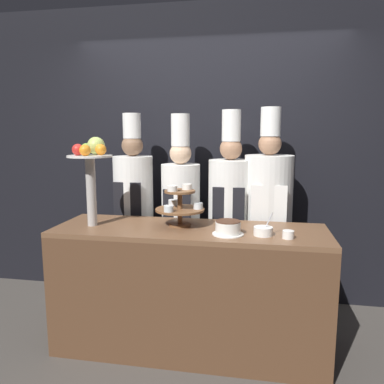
{
  "coord_description": "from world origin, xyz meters",
  "views": [
    {
      "loc": [
        0.49,
        -2.28,
        1.62
      ],
      "look_at": [
        0.0,
        0.41,
        1.18
      ],
      "focal_mm": 35.0,
      "sensor_mm": 36.0,
      "label": 1
    }
  ],
  "objects_px": {
    "cake_round": "(228,228)",
    "chef_center_right": "(230,209)",
    "cup_white": "(288,235)",
    "chef_right": "(268,209)",
    "fruit_pedestal": "(91,162)",
    "chef_center_left": "(181,208)",
    "tiered_stand": "(180,205)",
    "chef_left": "(134,204)",
    "serving_bowl_near": "(263,231)"
  },
  "relations": [
    {
      "from": "chef_center_right",
      "to": "tiered_stand",
      "type": "bearing_deg",
      "value": -121.03
    },
    {
      "from": "chef_center_left",
      "to": "chef_left",
      "type": "bearing_deg",
      "value": -179.99
    },
    {
      "from": "cup_white",
      "to": "chef_right",
      "type": "distance_m",
      "value": 0.76
    },
    {
      "from": "cake_round",
      "to": "chef_right",
      "type": "relative_size",
      "value": 0.12
    },
    {
      "from": "cake_round",
      "to": "fruit_pedestal",
      "type": "bearing_deg",
      "value": 174.83
    },
    {
      "from": "serving_bowl_near",
      "to": "chef_center_right",
      "type": "distance_m",
      "value": 0.76
    },
    {
      "from": "tiered_stand",
      "to": "chef_center_right",
      "type": "bearing_deg",
      "value": 58.97
    },
    {
      "from": "tiered_stand",
      "to": "cup_white",
      "type": "bearing_deg",
      "value": -15.05
    },
    {
      "from": "cup_white",
      "to": "serving_bowl_near",
      "type": "relative_size",
      "value": 0.47
    },
    {
      "from": "cake_round",
      "to": "chef_center_right",
      "type": "xyz_separation_m",
      "value": [
        -0.04,
        0.73,
        -0.02
      ]
    },
    {
      "from": "cake_round",
      "to": "chef_center_left",
      "type": "bearing_deg",
      "value": 123.53
    },
    {
      "from": "chef_right",
      "to": "chef_left",
      "type": "bearing_deg",
      "value": 180.0
    },
    {
      "from": "chef_center_right",
      "to": "cup_white",
      "type": "bearing_deg",
      "value": -59.7
    },
    {
      "from": "cake_round",
      "to": "chef_center_left",
      "type": "distance_m",
      "value": 0.87
    },
    {
      "from": "cup_white",
      "to": "chef_center_left",
      "type": "distance_m",
      "value": 1.16
    },
    {
      "from": "cake_round",
      "to": "serving_bowl_near",
      "type": "distance_m",
      "value": 0.24
    },
    {
      "from": "tiered_stand",
      "to": "fruit_pedestal",
      "type": "distance_m",
      "value": 0.72
    },
    {
      "from": "serving_bowl_near",
      "to": "chef_left",
      "type": "xyz_separation_m",
      "value": [
        -1.16,
        0.71,
        0.01
      ]
    },
    {
      "from": "tiered_stand",
      "to": "chef_left",
      "type": "relative_size",
      "value": 0.2
    },
    {
      "from": "cup_white",
      "to": "serving_bowl_near",
      "type": "height_order",
      "value": "serving_bowl_near"
    },
    {
      "from": "tiered_stand",
      "to": "chef_center_right",
      "type": "distance_m",
      "value": 0.65
    },
    {
      "from": "cup_white",
      "to": "chef_right",
      "type": "bearing_deg",
      "value": 98.79
    },
    {
      "from": "chef_center_left",
      "to": "chef_center_right",
      "type": "height_order",
      "value": "chef_center_right"
    },
    {
      "from": "tiered_stand",
      "to": "chef_left",
      "type": "distance_m",
      "value": 0.78
    },
    {
      "from": "chef_center_left",
      "to": "chef_right",
      "type": "relative_size",
      "value": 0.97
    },
    {
      "from": "tiered_stand",
      "to": "cake_round",
      "type": "height_order",
      "value": "tiered_stand"
    },
    {
      "from": "cup_white",
      "to": "chef_center_right",
      "type": "height_order",
      "value": "chef_center_right"
    },
    {
      "from": "chef_left",
      "to": "tiered_stand",
      "type": "bearing_deg",
      "value": -44.93
    },
    {
      "from": "cake_round",
      "to": "chef_left",
      "type": "bearing_deg",
      "value": 141.67
    },
    {
      "from": "tiered_stand",
      "to": "serving_bowl_near",
      "type": "bearing_deg",
      "value": -14.73
    },
    {
      "from": "serving_bowl_near",
      "to": "chef_center_left",
      "type": "height_order",
      "value": "chef_center_left"
    },
    {
      "from": "cake_round",
      "to": "serving_bowl_near",
      "type": "relative_size",
      "value": 1.33
    },
    {
      "from": "chef_left",
      "to": "chef_right",
      "type": "relative_size",
      "value": 0.98
    },
    {
      "from": "cup_white",
      "to": "chef_center_right",
      "type": "xyz_separation_m",
      "value": [
        -0.44,
        0.75,
        0.0
      ]
    },
    {
      "from": "fruit_pedestal",
      "to": "chef_center_right",
      "type": "bearing_deg",
      "value": 33.13
    },
    {
      "from": "chef_center_left",
      "to": "cake_round",
      "type": "bearing_deg",
      "value": -56.47
    },
    {
      "from": "cup_white",
      "to": "chef_center_right",
      "type": "distance_m",
      "value": 0.87
    },
    {
      "from": "chef_left",
      "to": "chef_right",
      "type": "bearing_deg",
      "value": -0.0
    },
    {
      "from": "chef_center_left",
      "to": "cup_white",
      "type": "bearing_deg",
      "value": -40.6
    },
    {
      "from": "cup_white",
      "to": "serving_bowl_near",
      "type": "distance_m",
      "value": 0.17
    },
    {
      "from": "serving_bowl_near",
      "to": "chef_right",
      "type": "bearing_deg",
      "value": 86.42
    },
    {
      "from": "cup_white",
      "to": "chef_right",
      "type": "height_order",
      "value": "chef_right"
    },
    {
      "from": "chef_center_right",
      "to": "serving_bowl_near",
      "type": "bearing_deg",
      "value": -68.42
    },
    {
      "from": "fruit_pedestal",
      "to": "cup_white",
      "type": "distance_m",
      "value": 1.49
    },
    {
      "from": "fruit_pedestal",
      "to": "chef_left",
      "type": "relative_size",
      "value": 0.37
    },
    {
      "from": "serving_bowl_near",
      "to": "tiered_stand",
      "type": "bearing_deg",
      "value": 165.27
    },
    {
      "from": "cup_white",
      "to": "cake_round",
      "type": "bearing_deg",
      "value": 176.25
    },
    {
      "from": "chef_center_left",
      "to": "chef_right",
      "type": "xyz_separation_m",
      "value": [
        0.76,
        -0.0,
        0.02
      ]
    },
    {
      "from": "cake_round",
      "to": "chef_right",
      "type": "bearing_deg",
      "value": 68.91
    },
    {
      "from": "tiered_stand",
      "to": "cup_white",
      "type": "xyz_separation_m",
      "value": [
        0.77,
        -0.21,
        -0.13
      ]
    }
  ]
}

